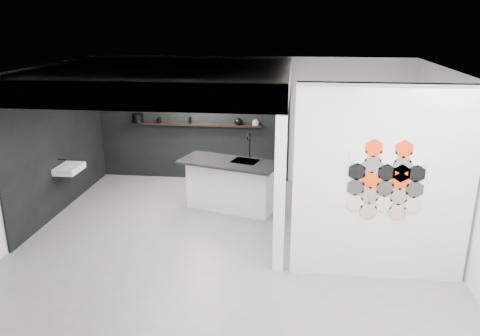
% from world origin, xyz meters
% --- Properties ---
extents(floor, '(7.00, 6.00, 0.01)m').
position_xyz_m(floor, '(0.00, 0.00, -0.01)').
color(floor, slate).
extents(partition_panel, '(2.45, 0.15, 2.80)m').
position_xyz_m(partition_panel, '(2.23, -1.00, 1.40)').
color(partition_panel, silver).
rests_on(partition_panel, floor).
extents(bay_clad_back, '(4.40, 0.04, 2.35)m').
position_xyz_m(bay_clad_back, '(-1.30, 2.97, 1.18)').
color(bay_clad_back, black).
rests_on(bay_clad_back, floor).
extents(bay_clad_left, '(0.04, 4.00, 2.35)m').
position_xyz_m(bay_clad_left, '(-3.47, 1.00, 1.18)').
color(bay_clad_left, black).
rests_on(bay_clad_left, floor).
extents(bulkhead, '(4.40, 4.00, 0.40)m').
position_xyz_m(bulkhead, '(-1.30, 1.00, 2.55)').
color(bulkhead, silver).
rests_on(bulkhead, corner_column).
extents(corner_column, '(0.16, 0.16, 2.35)m').
position_xyz_m(corner_column, '(0.82, -1.00, 1.18)').
color(corner_column, silver).
rests_on(corner_column, floor).
extents(fascia_beam, '(4.40, 0.16, 0.40)m').
position_xyz_m(fascia_beam, '(-1.30, -0.92, 2.55)').
color(fascia_beam, silver).
rests_on(fascia_beam, corner_column).
extents(wall_basin, '(0.40, 0.60, 0.12)m').
position_xyz_m(wall_basin, '(-3.24, 0.80, 0.85)').
color(wall_basin, silver).
rests_on(wall_basin, bay_clad_left).
extents(display_shelf, '(3.00, 0.15, 0.04)m').
position_xyz_m(display_shelf, '(-1.20, 2.87, 1.30)').
color(display_shelf, black).
rests_on(display_shelf, bay_clad_back).
extents(kitchen_island, '(2.04, 1.33, 1.52)m').
position_xyz_m(kitchen_island, '(-0.18, 1.24, 0.51)').
color(kitchen_island, silver).
rests_on(kitchen_island, floor).
extents(stockpot, '(0.30, 0.30, 0.20)m').
position_xyz_m(stockpot, '(-2.53, 2.87, 1.42)').
color(stockpot, black).
rests_on(stockpot, display_shelf).
extents(kettle, '(0.18, 0.18, 0.15)m').
position_xyz_m(kettle, '(-0.23, 2.87, 1.39)').
color(kettle, black).
rests_on(kettle, display_shelf).
extents(glass_bowl, '(0.15, 0.15, 0.10)m').
position_xyz_m(glass_bowl, '(0.15, 2.87, 1.37)').
color(glass_bowl, gray).
rests_on(glass_bowl, display_shelf).
extents(glass_vase, '(0.10, 0.10, 0.12)m').
position_xyz_m(glass_vase, '(0.15, 2.87, 1.38)').
color(glass_vase, gray).
rests_on(glass_vase, display_shelf).
extents(bottle_dark, '(0.07, 0.07, 0.15)m').
position_xyz_m(bottle_dark, '(-1.33, 2.87, 1.40)').
color(bottle_dark, black).
rests_on(bottle_dark, display_shelf).
extents(utensil_cup, '(0.12, 0.12, 0.11)m').
position_xyz_m(utensil_cup, '(-2.04, 2.87, 1.38)').
color(utensil_cup, black).
rests_on(utensil_cup, display_shelf).
extents(hex_tile_cluster, '(1.04, 0.02, 1.16)m').
position_xyz_m(hex_tile_cluster, '(2.26, -1.09, 1.50)').
color(hex_tile_cluster, beige).
rests_on(hex_tile_cluster, partition_panel).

